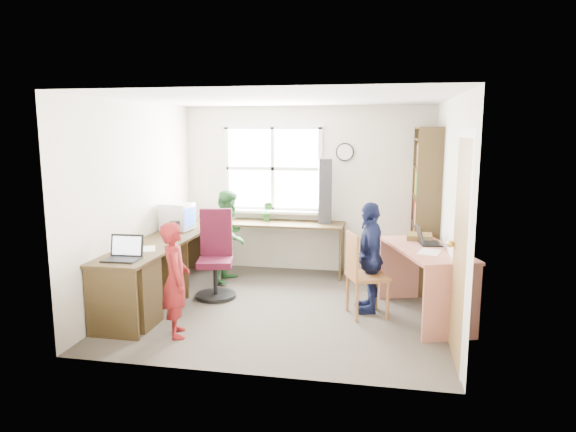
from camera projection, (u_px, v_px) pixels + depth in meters
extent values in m
cube|color=#3F3932|center=(284.00, 308.00, 6.04)|extent=(3.60, 3.40, 0.02)
cube|color=white|center=(284.00, 98.00, 5.63)|extent=(3.60, 3.40, 0.02)
cube|color=silver|center=(307.00, 189.00, 7.49)|extent=(3.60, 0.02, 2.40)
cube|color=silver|center=(243.00, 237.00, 4.18)|extent=(3.60, 0.02, 2.40)
cube|color=silver|center=(136.00, 202.00, 6.17)|extent=(0.02, 3.40, 2.40)
cube|color=silver|center=(449.00, 211.00, 5.50)|extent=(0.02, 3.40, 2.40)
cube|color=white|center=(273.00, 169.00, 7.51)|extent=(1.40, 0.01, 1.20)
cube|color=white|center=(273.00, 169.00, 7.50)|extent=(1.48, 0.04, 1.28)
cube|color=olive|center=(459.00, 252.00, 4.52)|extent=(0.02, 0.82, 2.00)
sphere|color=gold|center=(450.00, 244.00, 4.85)|extent=(0.07, 0.07, 0.07)
cylinder|color=black|center=(345.00, 152.00, 7.27)|extent=(0.26, 0.03, 0.26)
cylinder|color=white|center=(345.00, 152.00, 7.25)|extent=(0.22, 0.01, 0.22)
cube|color=#3E2F19|center=(166.00, 239.00, 6.28)|extent=(0.60, 2.70, 0.03)
cube|color=#3E2F19|center=(286.00, 224.00, 7.33)|extent=(1.65, 0.56, 0.03)
cube|color=#3E2F19|center=(167.00, 269.00, 6.35)|extent=(0.56, 0.03, 0.72)
cube|color=#3E2F19|center=(111.00, 304.00, 5.07)|extent=(0.56, 0.03, 0.72)
cube|color=#3E2F19|center=(204.00, 246.00, 7.63)|extent=(0.56, 0.03, 0.72)
cube|color=#3E2F19|center=(342.00, 252.00, 7.25)|extent=(0.03, 0.52, 0.72)
cube|color=#3E2F19|center=(130.00, 293.00, 5.43)|extent=(0.54, 0.45, 0.72)
cube|color=tan|center=(426.00, 249.00, 5.60)|extent=(1.04, 1.50, 0.03)
cube|color=tan|center=(452.00, 304.00, 5.02)|extent=(0.57, 0.22, 0.76)
cube|color=tan|center=(403.00, 268.00, 6.31)|extent=(0.57, 0.22, 0.76)
cube|color=#3E2F19|center=(428.00, 214.00, 6.21)|extent=(0.30, 0.02, 2.10)
cube|color=#3E2F19|center=(423.00, 203.00, 7.18)|extent=(0.30, 0.02, 2.10)
cube|color=#3E2F19|center=(429.00, 128.00, 6.52)|extent=(0.30, 1.00, 0.02)
cube|color=#3E2F19|center=(422.00, 281.00, 6.86)|extent=(0.30, 1.00, 0.02)
cube|color=#3E2F19|center=(423.00, 255.00, 6.80)|extent=(0.30, 1.00, 0.02)
cube|color=#3E2F19|center=(424.00, 227.00, 6.74)|extent=(0.30, 1.00, 0.02)
cube|color=#3E2F19|center=(426.00, 198.00, 6.67)|extent=(0.30, 1.00, 0.02)
cube|color=#3E2F19|center=(427.00, 169.00, 6.61)|extent=(0.30, 1.00, 0.02)
cube|color=#3E2F19|center=(428.00, 139.00, 6.55)|extent=(0.30, 1.00, 0.02)
cube|color=#AD181A|center=(424.00, 277.00, 6.55)|extent=(0.25, 0.28, 0.27)
cube|color=#184F94|center=(422.00, 270.00, 6.86)|extent=(0.25, 0.30, 0.29)
cube|color=#1D7B2D|center=(421.00, 263.00, 7.14)|extent=(0.25, 0.26, 0.30)
cube|color=gold|center=(425.00, 248.00, 6.48)|extent=(0.25, 0.28, 0.30)
cube|color=#6C317B|center=(424.00, 242.00, 6.79)|extent=(0.25, 0.30, 0.32)
cube|color=orange|center=(422.00, 239.00, 7.09)|extent=(0.25, 0.26, 0.29)
cube|color=#252525|center=(427.00, 218.00, 6.42)|extent=(0.25, 0.28, 0.32)
cube|color=beige|center=(425.00, 215.00, 6.73)|extent=(0.25, 0.30, 0.29)
cube|color=#AD181A|center=(423.00, 211.00, 7.02)|extent=(0.25, 0.26, 0.30)
cube|color=#184F94|center=(428.00, 189.00, 6.36)|extent=(0.25, 0.28, 0.29)
cube|color=#1D7B2D|center=(426.00, 186.00, 6.67)|extent=(0.25, 0.30, 0.30)
cube|color=gold|center=(425.00, 183.00, 6.96)|extent=(0.25, 0.26, 0.32)
cube|color=#6C317B|center=(429.00, 158.00, 6.29)|extent=(0.25, 0.28, 0.30)
cube|color=orange|center=(427.00, 156.00, 6.60)|extent=(0.25, 0.30, 0.32)
cube|color=#252525|center=(426.00, 156.00, 6.90)|extent=(0.25, 0.26, 0.29)
cylinder|color=black|center=(216.00, 295.00, 6.38)|extent=(0.60, 0.60, 0.05)
cylinder|color=black|center=(215.00, 279.00, 6.35)|extent=(0.06, 0.06, 0.38)
cube|color=#3F0B1B|center=(215.00, 262.00, 6.31)|extent=(0.49, 0.49, 0.08)
cube|color=#3F0B1B|center=(216.00, 232.00, 6.45)|extent=(0.40, 0.16, 0.59)
cylinder|color=#945D31|center=(357.00, 302.00, 5.55)|extent=(0.05, 0.05, 0.44)
cylinder|color=#945D31|center=(388.00, 300.00, 5.61)|extent=(0.05, 0.05, 0.44)
cylinder|color=#945D31|center=(347.00, 292.00, 5.89)|extent=(0.05, 0.05, 0.44)
cylinder|color=#945D31|center=(376.00, 291.00, 5.95)|extent=(0.05, 0.05, 0.44)
cube|color=#945D31|center=(368.00, 277.00, 5.71)|extent=(0.53, 0.53, 0.04)
cube|color=#945D31|center=(352.00, 255.00, 5.64)|extent=(0.17, 0.37, 0.49)
cube|color=white|center=(178.00, 230.00, 6.77)|extent=(0.30, 0.25, 0.02)
cube|color=white|center=(177.00, 216.00, 6.74)|extent=(0.41, 0.37, 0.35)
cube|color=#3F72F2|center=(190.00, 217.00, 6.68)|extent=(0.04, 0.29, 0.25)
cube|color=black|center=(122.00, 259.00, 5.23)|extent=(0.36, 0.27, 0.02)
cube|color=black|center=(127.00, 245.00, 5.34)|extent=(0.35, 0.08, 0.23)
cube|color=white|center=(127.00, 246.00, 5.33)|extent=(0.31, 0.06, 0.19)
cube|color=black|center=(430.00, 243.00, 5.78)|extent=(0.26, 0.34, 0.02)
cube|color=black|center=(420.00, 234.00, 5.77)|extent=(0.09, 0.31, 0.20)
cube|color=#3F72F2|center=(421.00, 234.00, 5.77)|extent=(0.07, 0.28, 0.17)
cube|color=black|center=(175.00, 228.00, 6.42)|extent=(0.11, 0.11, 0.19)
cube|color=black|center=(191.00, 221.00, 6.95)|extent=(0.10, 0.10, 0.19)
cube|color=black|center=(325.00, 191.00, 7.24)|extent=(0.21, 0.20, 0.91)
cube|color=red|center=(419.00, 237.00, 6.05)|extent=(0.31, 0.31, 0.06)
cube|color=silver|center=(145.00, 249.00, 5.71)|extent=(0.32, 0.36, 0.00)
cube|color=silver|center=(429.00, 252.00, 5.40)|extent=(0.29, 0.35, 0.00)
imported|color=#2C6E2D|center=(267.00, 211.00, 7.43)|extent=(0.18, 0.16, 0.29)
imported|color=maroon|center=(176.00, 279.00, 5.13)|extent=(0.44, 0.51, 1.17)
imported|color=#2C6F31|center=(230.00, 236.00, 7.01)|extent=(0.53, 0.65, 1.26)
imported|color=#161D45|center=(370.00, 257.00, 5.83)|extent=(0.42, 0.78, 1.27)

